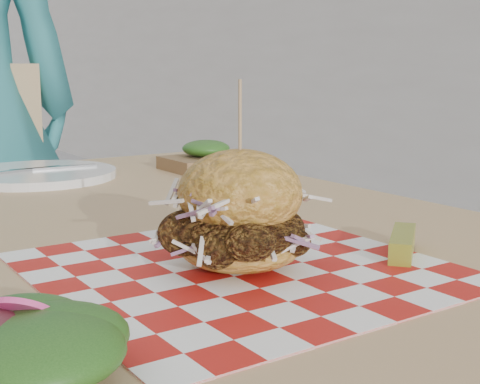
% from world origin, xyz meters
% --- Properties ---
extents(patio_table, '(0.80, 1.20, 0.75)m').
position_xyz_m(patio_table, '(-0.22, 0.21, 0.67)').
color(patio_table, tan).
rests_on(patio_table, ground).
extents(paper_liner, '(0.36, 0.36, 0.00)m').
position_xyz_m(paper_liner, '(-0.23, -0.02, 0.75)').
color(paper_liner, red).
rests_on(paper_liner, patio_table).
extents(sandwich, '(0.16, 0.16, 0.18)m').
position_xyz_m(sandwich, '(-0.23, -0.02, 0.80)').
color(sandwich, '#C88B38').
rests_on(sandwich, paper_liner).
extents(pickle_spear, '(0.09, 0.08, 0.02)m').
position_xyz_m(pickle_spear, '(-0.07, -0.07, 0.76)').
color(pickle_spear, olive).
rests_on(pickle_spear, paper_liner).
extents(side_salad, '(0.14, 0.13, 0.05)m').
position_xyz_m(side_salad, '(-0.48, -0.13, 0.76)').
color(side_salad, '#3F1419').
rests_on(side_salad, patio_table).
extents(place_setting, '(0.27, 0.27, 0.02)m').
position_xyz_m(place_setting, '(-0.22, 0.62, 0.76)').
color(place_setting, white).
rests_on(place_setting, patio_table).
extents(kraft_tray, '(0.15, 0.12, 0.06)m').
position_xyz_m(kraft_tray, '(0.07, 0.55, 0.77)').
color(kraft_tray, brown).
rests_on(kraft_tray, patio_table).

